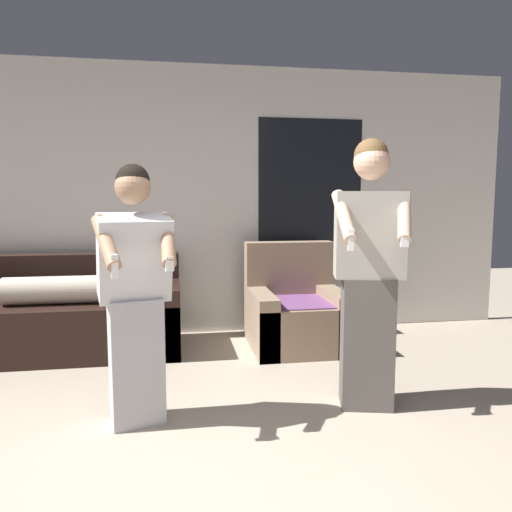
# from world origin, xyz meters

# --- Properties ---
(wall_back) EXTENTS (6.93, 0.07, 2.70)m
(wall_back) POSITION_xyz_m (0.02, 3.21, 1.35)
(wall_back) COLOR silver
(wall_back) RESTS_ON ground_plane
(couch) EXTENTS (1.92, 0.90, 0.86)m
(couch) POSITION_xyz_m (-1.00, 2.72, 0.32)
(couch) COLOR black
(couch) RESTS_ON ground_plane
(armchair) EXTENTS (0.87, 0.90, 0.96)m
(armchair) POSITION_xyz_m (1.04, 2.57, 0.31)
(armchair) COLOR #937A60
(armchair) RESTS_ON ground_plane
(person_left) EXTENTS (0.49, 0.57, 1.58)m
(person_left) POSITION_xyz_m (-0.32, 1.12, 0.80)
(person_left) COLOR #B2B2B7
(person_left) RESTS_ON ground_plane
(person_right) EXTENTS (0.51, 0.53, 1.76)m
(person_right) POSITION_xyz_m (1.16, 1.14, 0.90)
(person_right) COLOR #56514C
(person_right) RESTS_ON ground_plane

